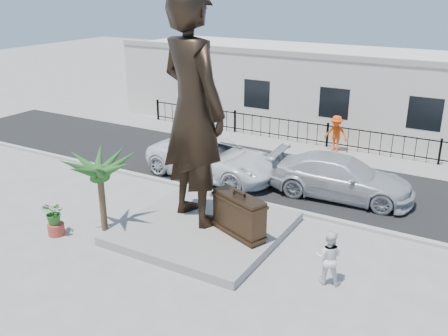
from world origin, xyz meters
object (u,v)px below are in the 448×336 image
Objects in this scene: tourist at (329,257)px; car_white at (214,158)px; statue at (193,110)px; suitcase at (239,215)px.

tourist is 9.06m from car_white.
suitcase is (1.96, -0.38, -3.19)m from statue.
suitcase is at bearing -27.58° from tourist.
suitcase is 6.12m from car_white.
suitcase is at bearing -138.38° from car_white.
tourist is at bearing -171.24° from statue.
suitcase reaches higher than car_white.
car_white is at bearing -51.96° from tourist.
statue is 3.92× the size of suitcase.
statue is 3.77m from suitcase.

